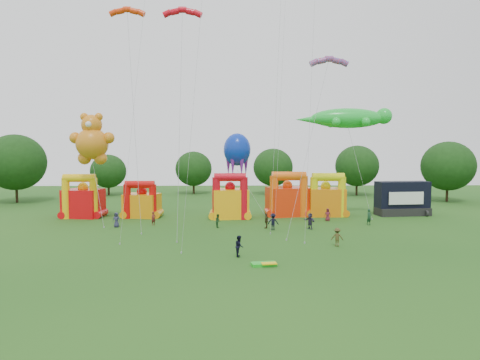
{
  "coord_description": "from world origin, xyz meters",
  "views": [
    {
      "loc": [
        -0.46,
        -31.58,
        9.25
      ],
      "look_at": [
        0.53,
        18.0,
        5.78
      ],
      "focal_mm": 32.0,
      "sensor_mm": 36.0,
      "label": 1
    }
  ],
  "objects_px": {
    "teddy_bear_kite": "(95,169)",
    "gecko_kite": "(353,143)",
    "bouncy_castle_2": "(230,201)",
    "bouncy_castle_0": "(83,201)",
    "spectator_0": "(116,220)",
    "octopus_kite": "(247,179)",
    "spectator_4": "(266,221)",
    "stage_trailer": "(402,199)"
  },
  "relations": [
    {
      "from": "bouncy_castle_2",
      "to": "stage_trailer",
      "type": "bearing_deg",
      "value": 5.28
    },
    {
      "from": "teddy_bear_kite",
      "to": "gecko_kite",
      "type": "relative_size",
      "value": 0.94
    },
    {
      "from": "bouncy_castle_2",
      "to": "spectator_4",
      "type": "distance_m",
      "value": 8.88
    },
    {
      "from": "bouncy_castle_2",
      "to": "gecko_kite",
      "type": "distance_m",
      "value": 18.54
    },
    {
      "from": "bouncy_castle_0",
      "to": "octopus_kite",
      "type": "height_order",
      "value": "octopus_kite"
    },
    {
      "from": "stage_trailer",
      "to": "octopus_kite",
      "type": "distance_m",
      "value": 22.5
    },
    {
      "from": "bouncy_castle_0",
      "to": "spectator_0",
      "type": "bearing_deg",
      "value": -49.34
    },
    {
      "from": "stage_trailer",
      "to": "teddy_bear_kite",
      "type": "relative_size",
      "value": 0.54
    },
    {
      "from": "bouncy_castle_0",
      "to": "gecko_kite",
      "type": "relative_size",
      "value": 0.4
    },
    {
      "from": "bouncy_castle_2",
      "to": "octopus_kite",
      "type": "bearing_deg",
      "value": 16.31
    },
    {
      "from": "gecko_kite",
      "to": "spectator_0",
      "type": "distance_m",
      "value": 32.6
    },
    {
      "from": "bouncy_castle_0",
      "to": "bouncy_castle_2",
      "type": "distance_m",
      "value": 20.33
    },
    {
      "from": "bouncy_castle_0",
      "to": "bouncy_castle_2",
      "type": "height_order",
      "value": "bouncy_castle_2"
    },
    {
      "from": "bouncy_castle_2",
      "to": "stage_trailer",
      "type": "height_order",
      "value": "bouncy_castle_2"
    },
    {
      "from": "stage_trailer",
      "to": "spectator_0",
      "type": "relative_size",
      "value": 4.31
    },
    {
      "from": "bouncy_castle_2",
      "to": "teddy_bear_kite",
      "type": "height_order",
      "value": "teddy_bear_kite"
    },
    {
      "from": "bouncy_castle_2",
      "to": "stage_trailer",
      "type": "distance_m",
      "value": 24.62
    },
    {
      "from": "gecko_kite",
      "to": "octopus_kite",
      "type": "distance_m",
      "value": 15.32
    },
    {
      "from": "bouncy_castle_0",
      "to": "spectator_0",
      "type": "xyz_separation_m",
      "value": [
        6.64,
        -7.73,
        -1.42
      ]
    },
    {
      "from": "bouncy_castle_2",
      "to": "teddy_bear_kite",
      "type": "relative_size",
      "value": 0.44
    },
    {
      "from": "spectator_4",
      "to": "bouncy_castle_0",
      "type": "bearing_deg",
      "value": -89.58
    },
    {
      "from": "stage_trailer",
      "to": "spectator_4",
      "type": "height_order",
      "value": "stage_trailer"
    },
    {
      "from": "bouncy_castle_2",
      "to": "stage_trailer",
      "type": "relative_size",
      "value": 0.81
    },
    {
      "from": "octopus_kite",
      "to": "stage_trailer",
      "type": "bearing_deg",
      "value": 4.12
    },
    {
      "from": "stage_trailer",
      "to": "gecko_kite",
      "type": "xyz_separation_m",
      "value": [
        -7.72,
        -1.91,
        7.88
      ]
    },
    {
      "from": "bouncy_castle_0",
      "to": "spectator_0",
      "type": "relative_size",
      "value": 3.4
    },
    {
      "from": "stage_trailer",
      "to": "octopus_kite",
      "type": "xyz_separation_m",
      "value": [
        -22.24,
        -1.6,
        3.0
      ]
    },
    {
      "from": "stage_trailer",
      "to": "gecko_kite",
      "type": "relative_size",
      "value": 0.51
    },
    {
      "from": "gecko_kite",
      "to": "teddy_bear_kite",
      "type": "bearing_deg",
      "value": -173.8
    },
    {
      "from": "bouncy_castle_0",
      "to": "spectator_4",
      "type": "height_order",
      "value": "bouncy_castle_0"
    },
    {
      "from": "stage_trailer",
      "to": "spectator_0",
      "type": "height_order",
      "value": "stage_trailer"
    },
    {
      "from": "spectator_0",
      "to": "stage_trailer",
      "type": "bearing_deg",
      "value": 19.95
    },
    {
      "from": "spectator_0",
      "to": "spectator_4",
      "type": "xyz_separation_m",
      "value": [
        17.98,
        -1.02,
        0.01
      ]
    },
    {
      "from": "octopus_kite",
      "to": "spectator_4",
      "type": "xyz_separation_m",
      "value": [
        2.04,
        -8.28,
        -4.43
      ]
    },
    {
      "from": "bouncy_castle_0",
      "to": "octopus_kite",
      "type": "xyz_separation_m",
      "value": [
        22.58,
        -0.47,
        3.02
      ]
    },
    {
      "from": "bouncy_castle_2",
      "to": "gecko_kite",
      "type": "relative_size",
      "value": 0.41
    },
    {
      "from": "bouncy_castle_0",
      "to": "bouncy_castle_2",
      "type": "relative_size",
      "value": 0.98
    },
    {
      "from": "teddy_bear_kite",
      "to": "octopus_kite",
      "type": "height_order",
      "value": "teddy_bear_kite"
    },
    {
      "from": "bouncy_castle_0",
      "to": "octopus_kite",
      "type": "bearing_deg",
      "value": -1.19
    },
    {
      "from": "octopus_kite",
      "to": "spectator_0",
      "type": "xyz_separation_m",
      "value": [
        -15.94,
        -7.26,
        -4.44
      ]
    },
    {
      "from": "bouncy_castle_0",
      "to": "stage_trailer",
      "type": "relative_size",
      "value": 0.79
    },
    {
      "from": "stage_trailer",
      "to": "spectator_4",
      "type": "relative_size",
      "value": 4.26
    }
  ]
}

